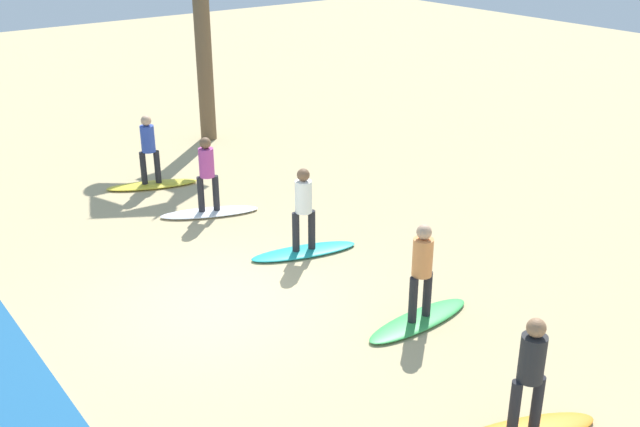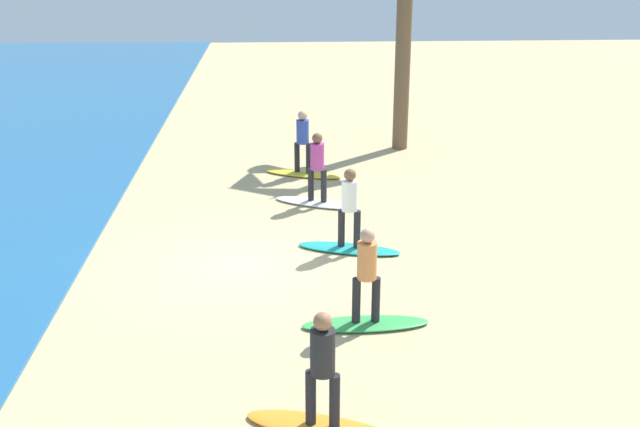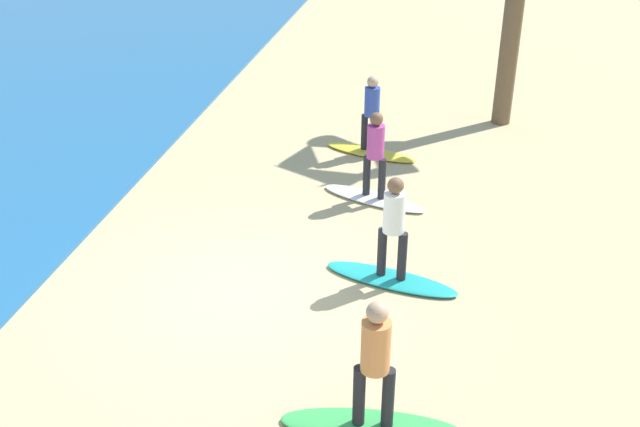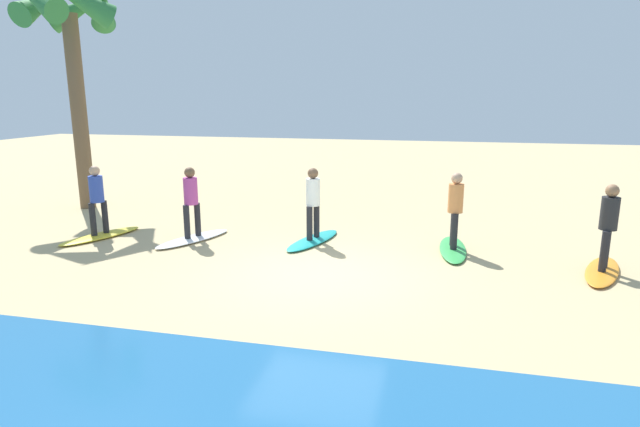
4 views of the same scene
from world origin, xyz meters
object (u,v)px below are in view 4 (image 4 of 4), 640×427
object	(u,v)px
palm_tree	(70,26)
surfer_white	(191,197)
surfer_teal	(313,198)
surfer_orange	(609,221)
surfboard_yellow	(101,236)
surfer_yellow	(97,195)
surfboard_green	(453,249)
surfer_green	(455,205)
surfboard_white	(193,239)
surfboard_teal	(313,240)
surfboard_orange	(602,271)

from	to	relation	value
palm_tree	surfer_white	bearing A→B (deg)	151.06
surfer_teal	surfer_white	distance (m)	2.82
surfer_orange	palm_tree	distance (m)	14.41
surfboard_yellow	surfer_yellow	xyz separation A→B (m)	(0.00, 0.00, 0.99)
surfboard_green	surfer_green	size ratio (longest dim) A/B	1.28
surfer_orange	surfboard_white	size ratio (longest dim) A/B	0.78
surfboard_teal	surfboard_yellow	size ratio (longest dim) A/B	1.00
surfboard_white	surfer_yellow	distance (m)	2.49
surfer_teal	surfer_yellow	size ratio (longest dim) A/B	1.00
surfer_teal	surfer_yellow	world-z (taller)	same
surfer_orange	surfboard_yellow	world-z (taller)	surfer_orange
surfer_orange	surfer_teal	bearing A→B (deg)	-8.10
surfboard_orange	surfboard_teal	xyz separation A→B (m)	(5.92, -0.84, 0.00)
surfer_green	palm_tree	distance (m)	11.68
surfer_green	surfer_yellow	distance (m)	8.23
surfer_green	surfer_teal	distance (m)	3.15
surfboard_green	surfboard_yellow	world-z (taller)	same
surfer_orange	surfer_yellow	distance (m)	10.96
surfer_orange	surfer_green	world-z (taller)	same
surfboard_green	surfer_green	distance (m)	0.99
surfboard_orange	surfboard_teal	size ratio (longest dim) A/B	1.00
surfboard_orange	palm_tree	distance (m)	14.73
surfboard_teal	surfboard_white	xyz separation A→B (m)	(2.77, 0.51, 0.00)
surfboard_white	surfer_yellow	bearing A→B (deg)	-59.91
surfboard_green	palm_tree	world-z (taller)	palm_tree
palm_tree	surfboard_white	bearing A→B (deg)	151.06
surfboard_yellow	surfer_white	bearing A→B (deg)	117.89
surfboard_white	palm_tree	size ratio (longest dim) A/B	0.32
surfer_white	surfboard_yellow	size ratio (longest dim) A/B	0.78
surfer_green	surfer_teal	bearing A→B (deg)	0.18
surfer_green	surfer_teal	size ratio (longest dim) A/B	1.00
surfboard_green	surfer_teal	bearing A→B (deg)	-91.73
surfboard_white	surfboard_green	bearing A→B (deg)	118.26
surfboard_yellow	palm_tree	size ratio (longest dim) A/B	0.32
surfboard_teal	surfboard_orange	bearing A→B (deg)	98.01
surfboard_teal	palm_tree	bearing A→B (deg)	-89.64
palm_tree	surfer_teal	bearing A→B (deg)	164.25
surfboard_orange	surfer_green	xyz separation A→B (m)	(2.77, -0.85, 0.99)
surfboard_yellow	surfboard_white	bearing A→B (deg)	117.89
surfer_orange	surfer_green	size ratio (longest dim) A/B	1.00
surfer_green	palm_tree	xyz separation A→B (m)	(10.70, -2.12, 4.18)
surfboard_teal	surfer_yellow	world-z (taller)	surfer_yellow
surfer_teal	palm_tree	xyz separation A→B (m)	(7.55, -2.13, 4.18)
surfer_orange	surfboard_teal	distance (m)	6.06
surfer_orange	surfboard_teal	bearing A→B (deg)	-8.10
surfer_orange	surfboard_yellow	size ratio (longest dim) A/B	0.78
surfer_white	surfboard_green	bearing A→B (deg)	-174.94
surfboard_orange	surfboard_yellow	size ratio (longest dim) A/B	1.00
surfer_orange	surfer_white	world-z (taller)	same
surfer_green	surfboard_yellow	bearing A→B (deg)	5.57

